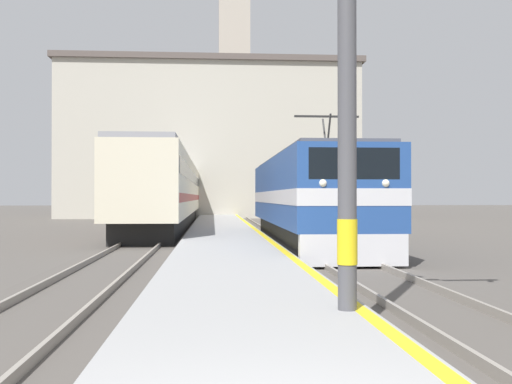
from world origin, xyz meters
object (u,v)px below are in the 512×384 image
at_px(passenger_train, 179,192).
at_px(clock_tower, 234,72).
at_px(catenary_mast, 352,25).
at_px(locomotive_train, 308,199).

distance_m(passenger_train, clock_tower, 19.70).
bearing_deg(catenary_mast, locomotive_train, 83.20).
xyz_separation_m(locomotive_train, passenger_train, (-6.19, 24.81, 0.47)).
bearing_deg(passenger_train, locomotive_train, -76.00).
distance_m(catenary_mast, clock_tower, 54.52).
relative_size(locomotive_train, catenary_mast, 1.93).
distance_m(locomotive_train, clock_tower, 41.36).
xyz_separation_m(passenger_train, catenary_mast, (4.49, -39.03, 1.91)).
bearing_deg(locomotive_train, passenger_train, 104.00).
bearing_deg(clock_tower, passenger_train, -108.45).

